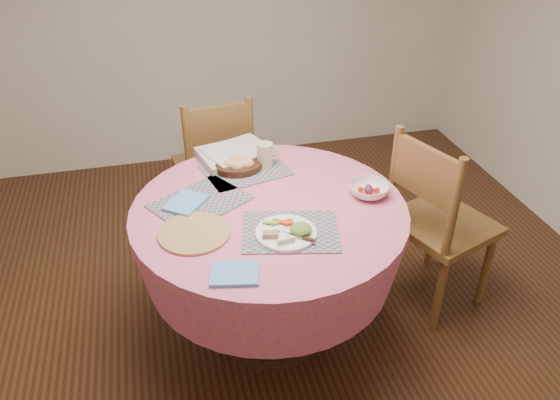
% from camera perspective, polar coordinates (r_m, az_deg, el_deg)
% --- Properties ---
extents(ground, '(4.00, 4.00, 0.00)m').
position_cam_1_polar(ground, '(2.91, -0.98, -13.20)').
color(ground, '#331C0F').
rests_on(ground, ground).
extents(dining_table, '(1.24, 1.24, 0.75)m').
position_cam_1_polar(dining_table, '(2.54, -1.10, -4.42)').
color(dining_table, '#DF687E').
rests_on(dining_table, ground).
extents(chair_right, '(0.57, 0.59, 1.00)m').
position_cam_1_polar(chair_right, '(2.86, 16.00, -2.04)').
color(chair_right, brown).
rests_on(chair_right, ground).
extents(chair_back, '(0.49, 0.47, 0.96)m').
position_cam_1_polar(chair_back, '(3.31, -6.74, 3.70)').
color(chair_back, brown).
rests_on(chair_back, ground).
extents(placemat_front, '(0.46, 0.38, 0.01)m').
position_cam_1_polar(placemat_front, '(2.27, 1.10, -3.31)').
color(placemat_front, '#12675A').
rests_on(placemat_front, dining_table).
extents(placemat_left, '(0.50, 0.46, 0.01)m').
position_cam_1_polar(placemat_left, '(2.49, -8.33, -0.20)').
color(placemat_left, '#12675A').
rests_on(placemat_left, dining_table).
extents(placemat_back, '(0.46, 0.38, 0.01)m').
position_cam_1_polar(placemat_back, '(2.72, -3.61, 3.15)').
color(placemat_back, '#12675A').
rests_on(placemat_back, dining_table).
extents(wicker_trivet, '(0.30, 0.30, 0.01)m').
position_cam_1_polar(wicker_trivet, '(2.29, -8.94, -3.44)').
color(wicker_trivet, '#9D6C44').
rests_on(wicker_trivet, dining_table).
extents(napkin_near, '(0.20, 0.17, 0.01)m').
position_cam_1_polar(napkin_near, '(2.06, -4.78, -7.67)').
color(napkin_near, '#5596DB').
rests_on(napkin_near, dining_table).
extents(napkin_far, '(0.22, 0.23, 0.01)m').
position_cam_1_polar(napkin_far, '(2.47, -9.82, -0.30)').
color(napkin_far, '#5596DB').
rests_on(napkin_far, placemat_left).
extents(dinner_plate, '(0.25, 0.25, 0.05)m').
position_cam_1_polar(dinner_plate, '(2.24, 0.88, -3.32)').
color(dinner_plate, white).
rests_on(dinner_plate, placemat_front).
extents(bread_bowl, '(0.23, 0.23, 0.08)m').
position_cam_1_polar(bread_bowl, '(2.70, -4.35, 3.72)').
color(bread_bowl, black).
rests_on(bread_bowl, placemat_back).
extents(latte_mug, '(0.12, 0.08, 0.12)m').
position_cam_1_polar(latte_mug, '(2.72, -1.52, 4.77)').
color(latte_mug, '#C3B586').
rests_on(latte_mug, placemat_back).
extents(fruit_bowl, '(0.22, 0.22, 0.06)m').
position_cam_1_polar(fruit_bowl, '(2.53, 9.27, 1.03)').
color(fruit_bowl, white).
rests_on(fruit_bowl, dining_table).
extents(newspaper_stack, '(0.41, 0.35, 0.04)m').
position_cam_1_polar(newspaper_stack, '(2.83, -4.78, 4.87)').
color(newspaper_stack, silver).
rests_on(newspaper_stack, dining_table).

